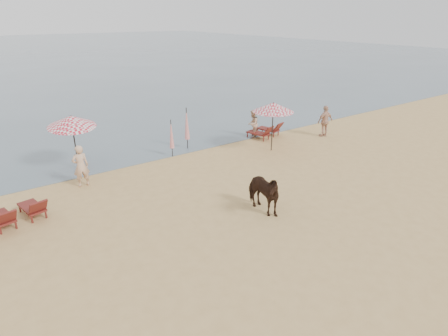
% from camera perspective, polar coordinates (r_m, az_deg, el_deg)
% --- Properties ---
extents(ground, '(120.00, 120.00, 0.00)m').
position_cam_1_polar(ground, '(12.48, 13.68, -11.90)').
color(ground, tan).
rests_on(ground, ground).
extents(sea, '(160.00, 140.00, 0.06)m').
position_cam_1_polar(sea, '(87.14, -30.93, 14.85)').
color(sea, '#51606B').
rests_on(sea, ground).
extents(lounger_cluster_left, '(2.91, 2.04, 0.58)m').
position_cam_1_polar(lounger_cluster_left, '(15.09, -30.63, -6.49)').
color(lounger_cluster_left, maroon).
rests_on(lounger_cluster_left, ground).
extents(lounger_cluster_right, '(2.02, 1.97, 0.60)m').
position_cam_1_polar(lounger_cluster_right, '(22.74, 6.43, 5.70)').
color(lounger_cluster_right, maroon).
rests_on(lounger_cluster_right, ground).
extents(umbrella_open_left_b, '(2.15, 2.19, 2.74)m').
position_cam_1_polar(umbrella_open_left_b, '(18.55, -22.23, 6.61)').
color(umbrella_open_left_b, black).
rests_on(umbrella_open_left_b, ground).
extents(umbrella_open_right, '(2.17, 2.17, 2.65)m').
position_cam_1_polar(umbrella_open_right, '(19.98, 7.53, 9.16)').
color(umbrella_open_right, black).
rests_on(umbrella_open_right, ground).
extents(umbrella_closed_left, '(0.24, 0.24, 1.99)m').
position_cam_1_polar(umbrella_closed_left, '(19.35, -8.02, 5.13)').
color(umbrella_closed_left, black).
rests_on(umbrella_closed_left, ground).
extents(umbrella_closed_right, '(0.28, 0.28, 2.31)m').
position_cam_1_polar(umbrella_closed_right, '(20.41, -5.69, 6.72)').
color(umbrella_closed_right, black).
rests_on(umbrella_closed_right, ground).
extents(cow, '(0.88, 1.92, 1.62)m').
position_cam_1_polar(cow, '(13.91, 5.79, -3.68)').
color(cow, black).
rests_on(cow, ground).
extents(beachgoer_left, '(0.68, 0.46, 1.85)m').
position_cam_1_polar(beachgoer_left, '(17.01, -20.99, 0.28)').
color(beachgoer_left, '#D6A785').
rests_on(beachgoer_left, ground).
extents(beachgoer_right_a, '(1.02, 0.98, 1.66)m').
position_cam_1_polar(beachgoer_right_a, '(22.55, 4.41, 6.73)').
color(beachgoer_right_a, tan).
rests_on(beachgoer_right_a, ground).
extents(beachgoer_right_b, '(1.15, 0.58, 1.88)m').
position_cam_1_polar(beachgoer_right_b, '(23.45, 15.14, 6.90)').
color(beachgoer_right_b, tan).
rests_on(beachgoer_right_b, ground).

